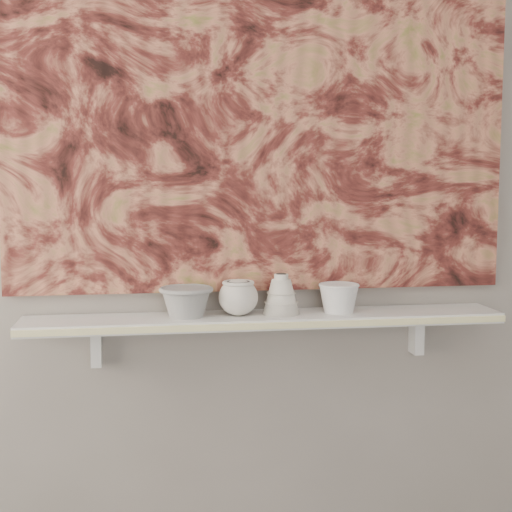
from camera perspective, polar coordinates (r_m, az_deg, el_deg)
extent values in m
plane|color=gray|center=(2.14, 0.36, 6.88)|extent=(3.60, 0.00, 3.60)
cube|color=silver|center=(2.09, 0.76, -5.10)|extent=(1.40, 0.18, 0.03)
cube|color=beige|center=(2.00, 1.20, -5.61)|extent=(1.40, 0.01, 0.02)
cube|color=silver|center=(2.15, -12.65, -6.99)|extent=(0.03, 0.06, 0.12)
cube|color=silver|center=(2.30, 12.71, -6.14)|extent=(0.03, 0.06, 0.12)
cube|color=maroon|center=(2.14, 0.42, 11.98)|extent=(1.50, 0.02, 1.10)
cube|color=black|center=(2.24, 11.95, 3.69)|extent=(0.09, 0.00, 0.08)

